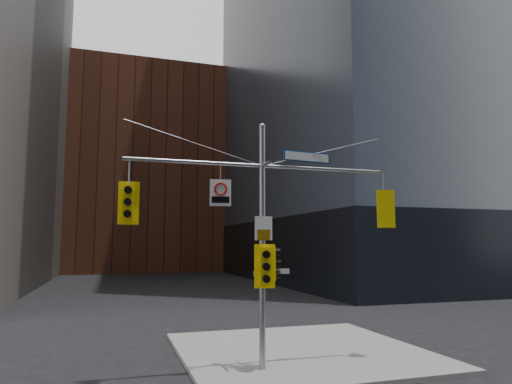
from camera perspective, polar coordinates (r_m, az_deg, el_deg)
sidewalk_corner at (r=16.39m, az=5.53°, el=-19.20°), size 8.00×8.00×0.15m
podium_ne at (r=53.51m, az=19.68°, el=-6.85°), size 36.40×36.40×6.00m
brick_midrise at (r=69.63m, az=-13.82°, el=2.21°), size 26.00×20.00×28.00m
signal_assembly at (r=13.43m, az=0.79°, el=-3.38°), size 8.00×0.80×7.30m
traffic_light_west_arm at (r=12.80m, az=-15.68°, el=-1.26°), size 0.56×0.47×1.18m
traffic_light_east_arm at (r=15.26m, az=15.72°, el=-2.07°), size 0.57×0.53×1.21m
traffic_light_pole_side at (r=13.52m, az=2.11°, el=-8.91°), size 0.43×0.36×0.99m
traffic_light_pole_front at (r=13.17m, az=1.18°, el=-9.27°), size 0.60×0.54×1.26m
street_sign_blade at (r=14.19m, az=6.39°, el=4.37°), size 1.64×0.26×0.32m
regulatory_sign_arm at (r=13.13m, az=-4.46°, el=0.03°), size 0.62×0.10×0.77m
regulatory_sign_pole at (r=13.30m, az=0.95°, el=-4.64°), size 0.53×0.05×0.70m
street_blade_ew at (r=13.58m, az=2.62°, el=-9.87°), size 0.77×0.08×0.15m
street_blade_ns at (r=13.87m, az=0.20°, el=-10.25°), size 0.06×0.74×0.15m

